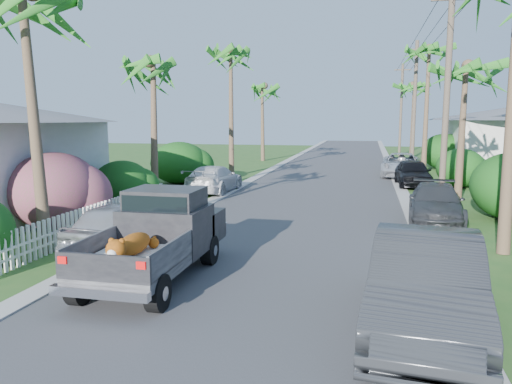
% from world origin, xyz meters
% --- Properties ---
extents(ground, '(120.00, 120.00, 0.00)m').
position_xyz_m(ground, '(0.00, 0.00, 0.00)').
color(ground, '#2A5720').
rests_on(ground, ground).
extents(road, '(8.00, 100.00, 0.02)m').
position_xyz_m(road, '(0.00, 25.00, 0.01)').
color(road, '#38383A').
rests_on(road, ground).
extents(curb_left, '(0.60, 100.00, 0.06)m').
position_xyz_m(curb_left, '(-4.30, 25.00, 0.03)').
color(curb_left, '#A5A39E').
rests_on(curb_left, ground).
extents(curb_right, '(0.60, 100.00, 0.06)m').
position_xyz_m(curb_right, '(4.30, 25.00, 0.03)').
color(curb_right, '#A5A39E').
rests_on(curb_right, ground).
extents(pickup_truck, '(1.98, 5.12, 2.06)m').
position_xyz_m(pickup_truck, '(-2.20, 2.01, 1.01)').
color(pickup_truck, black).
rests_on(pickup_truck, ground).
extents(parked_car_rn, '(2.31, 5.35, 1.71)m').
position_xyz_m(parked_car_rn, '(3.60, -0.03, 0.86)').
color(parked_car_rn, '#2A2C2F').
rests_on(parked_car_rn, ground).
extents(parked_car_rm, '(2.24, 4.74, 1.34)m').
position_xyz_m(parked_car_rm, '(5.00, 9.99, 0.67)').
color(parked_car_rm, '#313336').
rests_on(parked_car_rm, ground).
extents(parked_car_rf, '(1.93, 4.38, 1.47)m').
position_xyz_m(parked_car_rf, '(5.00, 19.71, 0.73)').
color(parked_car_rf, black).
rests_on(parked_car_rf, ground).
extents(parked_car_rd, '(2.77, 5.48, 1.49)m').
position_xyz_m(parked_car_rd, '(4.67, 24.40, 0.74)').
color(parked_car_rd, silver).
rests_on(parked_car_rd, ground).
extents(parked_car_ln, '(2.03, 4.30, 1.42)m').
position_xyz_m(parked_car_ln, '(-4.22, 3.97, 0.71)').
color(parked_car_ln, '#B4B6BC').
rests_on(parked_car_ln, ground).
extents(parked_car_lf, '(2.05, 4.74, 1.36)m').
position_xyz_m(parked_car_lf, '(-5.00, 15.07, 0.68)').
color(parked_car_lf, silver).
rests_on(parked_car_lf, ground).
extents(palm_l_b, '(4.40, 4.40, 7.40)m').
position_xyz_m(palm_l_b, '(-6.80, 12.00, 6.15)').
color(palm_l_b, brown).
rests_on(palm_l_b, ground).
extents(palm_l_c, '(4.40, 4.40, 9.20)m').
position_xyz_m(palm_l_c, '(-6.00, 22.00, 7.91)').
color(palm_l_c, brown).
rests_on(palm_l_c, ground).
extents(palm_l_d, '(4.40, 4.40, 7.70)m').
position_xyz_m(palm_l_d, '(-6.50, 34.00, 6.44)').
color(palm_l_d, brown).
rests_on(palm_l_d, ground).
extents(palm_r_b, '(4.40, 4.40, 7.20)m').
position_xyz_m(palm_r_b, '(6.60, 15.00, 5.95)').
color(palm_r_b, brown).
rests_on(palm_r_b, ground).
extents(palm_r_c, '(4.40, 4.40, 9.40)m').
position_xyz_m(palm_r_c, '(6.20, 26.00, 8.11)').
color(palm_r_c, brown).
rests_on(palm_r_c, ground).
extents(palm_r_d, '(4.40, 4.40, 8.00)m').
position_xyz_m(palm_r_d, '(6.50, 40.00, 6.74)').
color(palm_r_d, brown).
rests_on(palm_r_d, ground).
extents(shrub_l_b, '(3.00, 3.30, 2.60)m').
position_xyz_m(shrub_l_b, '(-7.80, 6.00, 1.30)').
color(shrub_l_b, '#C21B76').
rests_on(shrub_l_b, ground).
extents(shrub_l_c, '(2.40, 2.64, 2.00)m').
position_xyz_m(shrub_l_c, '(-7.40, 10.00, 1.00)').
color(shrub_l_c, '#174614').
rests_on(shrub_l_c, ground).
extents(shrub_l_d, '(3.20, 3.52, 2.40)m').
position_xyz_m(shrub_l_d, '(-8.00, 18.00, 1.20)').
color(shrub_l_d, '#174614').
rests_on(shrub_l_d, ground).
extents(shrub_r_c, '(2.60, 2.86, 2.10)m').
position_xyz_m(shrub_r_c, '(7.50, 20.00, 1.05)').
color(shrub_r_c, '#174614').
rests_on(shrub_r_c, ground).
extents(shrub_r_d, '(3.20, 3.52, 2.60)m').
position_xyz_m(shrub_r_d, '(8.00, 30.00, 1.30)').
color(shrub_r_d, '#174614').
rests_on(shrub_r_d, ground).
extents(picket_fence, '(0.10, 11.00, 1.00)m').
position_xyz_m(picket_fence, '(-6.00, 5.50, 0.50)').
color(picket_fence, white).
rests_on(picket_fence, ground).
extents(utility_pole_b, '(1.60, 0.26, 9.00)m').
position_xyz_m(utility_pole_b, '(5.60, 13.00, 4.60)').
color(utility_pole_b, brown).
rests_on(utility_pole_b, ground).
extents(utility_pole_c, '(1.60, 0.26, 9.00)m').
position_xyz_m(utility_pole_c, '(5.60, 28.00, 4.60)').
color(utility_pole_c, brown).
rests_on(utility_pole_c, ground).
extents(utility_pole_d, '(1.60, 0.26, 9.00)m').
position_xyz_m(utility_pole_d, '(5.60, 43.00, 4.60)').
color(utility_pole_d, brown).
rests_on(utility_pole_d, ground).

